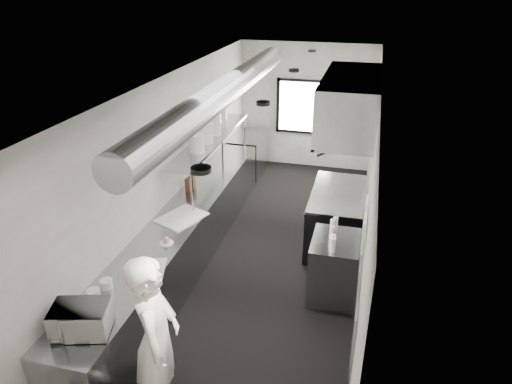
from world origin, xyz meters
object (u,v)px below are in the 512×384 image
Objects in this scene: plate_stack_d at (221,118)px; knife_block at (190,183)px; exhaust_hood at (350,104)px; plate_stack_b at (205,133)px; small_plate at (166,243)px; plate_stack_c at (214,124)px; squeeze_bottle_a at (333,245)px; squeeze_bottle_c at (332,232)px; bottle_station at (334,268)px; microwave at (81,319)px; squeeze_bottle_d at (332,226)px; deli_tub_a at (93,294)px; line_cook at (157,339)px; squeeze_bottle_b at (333,241)px; prep_counter at (184,239)px; deli_tub_b at (106,284)px; far_work_table at (248,154)px; range at (336,218)px; pass_shelf at (211,140)px; squeeze_bottle_e at (335,223)px; plate_stack_a at (197,143)px; cutting_board at (182,217)px.

knife_block is at bearing -94.56° from plate_stack_d.
exhaust_hood reaches higher than plate_stack_b.
small_plate is 0.84× the size of knife_block.
plate_stack_c is at bearing 89.97° from knife_block.
knife_block reaches higher than squeeze_bottle_a.
squeeze_bottle_c is (2.28, -1.43, -0.74)m from plate_stack_b.
bottle_station is 0.62m from squeeze_bottle_a.
microwave is 4.72m from plate_stack_d.
squeeze_bottle_d reaches higher than small_plate.
plate_stack_b is (0.12, 3.32, 0.78)m from deli_tub_a.
line_cook reaches higher than squeeze_bottle_b.
plate_stack_d is at bearing 92.44° from plate_stack_c.
deli_tub_b is at bearing -94.00° from prep_counter.
small_plate is (0.13, -4.54, 0.46)m from far_work_table.
range is (2.19, 1.20, 0.02)m from prep_counter.
exhaust_hood reaches higher than squeeze_bottle_c.
deli_tub_a is 2.90m from squeeze_bottle_a.
range is at bearing 91.28° from squeeze_bottle_d.
squeeze_bottle_a is at bearing 32.90° from deli_tub_a.
prep_counter is at bearing 170.22° from squeeze_bottle_b.
knife_block is (-0.05, 2.65, 0.06)m from deli_tub_b.
pass_shelf is 15.01× the size of squeeze_bottle_e.
squeeze_bottle_a is at bearing -36.89° from plate_stack_b.
squeeze_bottle_b is (2.28, -1.19, -0.72)m from plate_stack_a.
deli_tub_a is 3.05m from squeeze_bottle_c.
squeeze_bottle_c is at bearing 38.31° from deli_tub_a.
deli_tub_a is (-0.17, -2.06, 0.50)m from prep_counter.
bottle_station and far_work_table have the same top height.
squeeze_bottle_e is (2.30, -1.19, -0.74)m from plate_stack_b.
deli_tub_b is at bearing -91.48° from plate_stack_b.
squeeze_bottle_e reaches higher than squeeze_bottle_d.
deli_tub_b is 2.90m from squeeze_bottle_c.
exhaust_hood is 1.38× the size of range.
bottle_station is 0.61m from squeeze_bottle_e.
line_cook is at bearing -119.99° from squeeze_bottle_d.
squeeze_bottle_d is (2.21, -0.00, 0.55)m from prep_counter.
bottle_station is 4.81× the size of squeeze_bottle_b.
plate_stack_d is (0.06, 4.00, 0.79)m from deli_tub_b.
range reaches higher than bottle_station.
squeeze_bottle_b is (-0.04, -0.19, 0.54)m from bottle_station.
microwave is 3.33m from knife_block.
squeeze_bottle_d reaches higher than deli_tub_a.
deli_tub_a reaches higher than deli_tub_b.
squeeze_bottle_c is at bearing -60.08° from far_work_table.
pass_shelf is at bearing 144.01° from bottle_station.
line_cook is 13.15× the size of deli_tub_b.
cutting_board is (0.06, -0.15, 0.46)m from prep_counter.
deli_tub_a is 0.44× the size of plate_stack_b.
pass_shelf is at bearing 148.04° from squeeze_bottle_e.
knife_block is 2.52m from squeeze_bottle_d.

